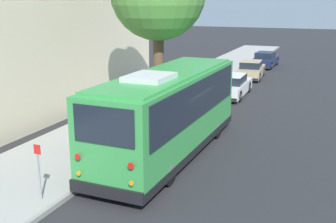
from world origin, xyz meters
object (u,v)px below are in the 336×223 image
object	(u,v)px
shuttle_bus	(169,109)
parked_sedan_tan	(251,70)
sign_post_far	(82,150)
sign_post_near	(39,172)
parked_sedan_white	(232,86)
fire_hydrant	(184,101)
parked_sedan_navy	(265,60)

from	to	relation	value
shuttle_bus	parked_sedan_tan	world-z (taller)	shuttle_bus
parked_sedan_tan	sign_post_far	xyz separation A→B (m)	(-20.57, 1.49, 0.30)
sign_post_near	sign_post_far	xyz separation A→B (m)	(2.19, 0.00, -0.10)
parked_sedan_white	fire_hydrant	world-z (taller)	parked_sedan_white
parked_sedan_navy	sign_post_far	bearing A→B (deg)	178.78
parked_sedan_white	sign_post_far	distance (m)	14.05
fire_hydrant	parked_sedan_white	bearing A→B (deg)	-18.42
sign_post_near	fire_hydrant	world-z (taller)	sign_post_near
parked_sedan_navy	sign_post_far	size ratio (longest dim) A/B	3.14
shuttle_bus	parked_sedan_navy	size ratio (longest dim) A/B	2.01
sign_post_near	fire_hydrant	bearing A→B (deg)	-0.66
parked_sedan_navy	sign_post_near	xyz separation A→B (m)	(-28.94, 1.52, 0.40)
parked_sedan_white	fire_hydrant	bearing A→B (deg)	160.65
parked_sedan_tan	sign_post_near	size ratio (longest dim) A/B	2.66
shuttle_bus	parked_sedan_tan	xyz separation A→B (m)	(17.59, 0.40, -1.17)
parked_sedan_navy	fire_hydrant	world-z (taller)	parked_sedan_navy
parked_sedan_white	sign_post_near	size ratio (longest dim) A/B	2.79
sign_post_far	fire_hydrant	world-z (taller)	sign_post_far
parked_sedan_white	parked_sedan_navy	distance (m)	12.80
sign_post_far	sign_post_near	bearing A→B (deg)	180.00
parked_sedan_navy	sign_post_near	bearing A→B (deg)	179.03
sign_post_near	parked_sedan_tan	bearing A→B (deg)	-3.74
shuttle_bus	sign_post_far	world-z (taller)	shuttle_bus
parked_sedan_white	fire_hydrant	distance (m)	4.80
parked_sedan_white	sign_post_far	size ratio (longest dim) A/B	3.16
parked_sedan_tan	sign_post_near	world-z (taller)	sign_post_near
parked_sedan_tan	parked_sedan_navy	distance (m)	6.18
parked_sedan_tan	parked_sedan_white	bearing A→B (deg)	177.79
sign_post_far	fire_hydrant	size ratio (longest dim) A/B	1.82
parked_sedan_tan	parked_sedan_navy	world-z (taller)	parked_sedan_tan
sign_post_far	parked_sedan_navy	bearing A→B (deg)	-3.24
parked_sedan_tan	fire_hydrant	world-z (taller)	parked_sedan_tan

